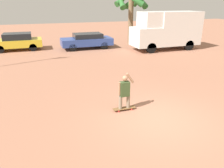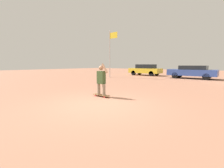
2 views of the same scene
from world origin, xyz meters
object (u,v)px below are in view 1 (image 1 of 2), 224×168
(skateboard, at_px, (124,108))
(parked_car_yellow, at_px, (17,41))
(person_skateboarder, at_px, (125,91))
(camper_van, at_px, (167,29))
(parked_car_blue, at_px, (87,40))
(palm_tree_near_van, at_px, (132,3))

(skateboard, xyz_separation_m, parked_car_yellow, (-4.64, 13.62, 0.70))
(person_skateboarder, bearing_deg, camper_van, 51.09)
(camper_van, bearing_deg, person_skateboarder, -128.91)
(camper_van, relative_size, parked_car_blue, 1.32)
(parked_car_yellow, xyz_separation_m, palm_tree_near_van, (10.60, -0.34, 3.14))
(parked_car_blue, bearing_deg, person_skateboarder, -95.92)
(palm_tree_near_van, bearing_deg, parked_car_yellow, 178.14)
(camper_van, bearing_deg, parked_car_blue, 158.11)
(parked_car_blue, bearing_deg, palm_tree_near_van, 10.56)
(skateboard, bearing_deg, person_skateboarder, 180.00)
(person_skateboarder, relative_size, palm_tree_near_van, 0.28)
(person_skateboarder, distance_m, camper_van, 12.57)
(person_skateboarder, height_order, parked_car_yellow, person_skateboarder)
(parked_car_blue, relative_size, palm_tree_near_van, 0.90)
(person_skateboarder, bearing_deg, parked_car_blue, 84.08)
(person_skateboarder, xyz_separation_m, parked_car_blue, (1.29, 12.40, -0.09))
(skateboard, bearing_deg, parked_car_blue, 84.09)
(parked_car_yellow, bearing_deg, camper_van, -17.17)
(skateboard, distance_m, parked_car_yellow, 14.40)
(skateboard, bearing_deg, parked_car_yellow, 108.81)
(parked_car_blue, bearing_deg, skateboard, -95.91)
(parked_car_yellow, relative_size, palm_tree_near_van, 0.82)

